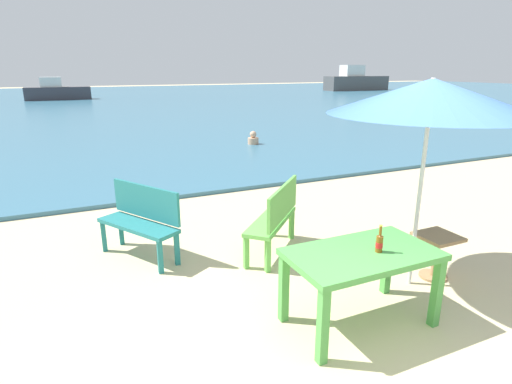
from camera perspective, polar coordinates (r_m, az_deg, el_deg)
name	(u,v)px	position (r m, az deg, el deg)	size (l,w,h in m)	color
ground_plane	(401,337)	(4.27, 19.45, -18.40)	(120.00, 120.00, 0.00)	beige
sea_water	(103,102)	(32.60, -20.38, 11.63)	(120.00, 50.00, 0.08)	#386B84
picnic_table_green	(362,262)	(4.04, 14.40, -9.37)	(1.40, 0.80, 0.76)	#4C9E47
beer_bottle_amber	(379,243)	(3.99, 16.69, -6.71)	(0.07, 0.07, 0.26)	brown
patio_umbrella	(431,96)	(4.64, 23.07, 12.05)	(2.10, 2.10, 2.30)	silver
side_table_wood	(436,250)	(5.31, 23.66, -7.34)	(0.44, 0.44, 0.54)	#9E7A51
bench_teal_center	(141,217)	(5.55, -15.57, -3.39)	(0.92, 1.22, 0.95)	#237275
bench_green_left	(276,215)	(5.43, 2.78, -3.21)	(1.10, 1.11, 0.95)	#60B24C
swimmer_person	(253,139)	(13.13, -0.40, 7.33)	(0.34, 0.34, 0.41)	tan
boat_fishing_trawler	(57,92)	(35.28, -25.79, 12.38)	(4.57, 1.25, 1.66)	#38383F
boat_cargo_ship	(356,81)	(46.95, 13.61, 14.65)	(7.15, 1.95, 2.60)	#4C4C4C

